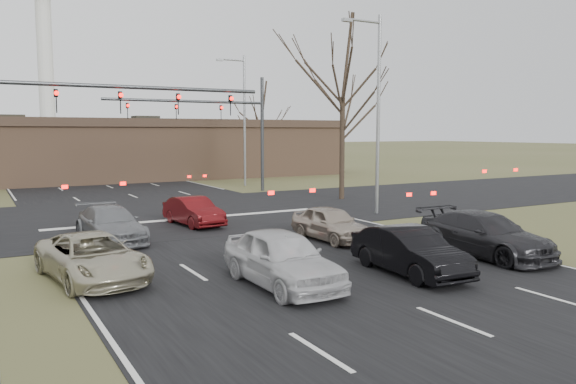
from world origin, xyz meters
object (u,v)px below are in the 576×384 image
at_px(streetlight_right_near, 376,104).
at_px(car_charcoal_sedan, 485,235).
at_px(mast_arm_far, 225,120).
at_px(car_silver_suv, 92,257).
at_px(car_black_hatch, 410,251).
at_px(car_red_ahead, 193,211).
at_px(car_silver_ahead, 331,223).
at_px(car_white_sedan, 282,258).
at_px(car_grey_ahead, 110,224).
at_px(streetlight_right_far, 242,114).
at_px(building, 115,149).
at_px(mast_arm_near, 72,111).

xyz_separation_m(streetlight_right_near, car_charcoal_sedan, (-2.89, -9.70, -4.85)).
xyz_separation_m(mast_arm_far, car_silver_suv, (-12.44, -19.37, -4.36)).
xyz_separation_m(car_black_hatch, car_red_ahead, (-2.53, 11.46, -0.06)).
bearing_deg(car_silver_ahead, car_white_sedan, -136.68).
distance_m(streetlight_right_near, car_grey_ahead, 14.30).
height_order(mast_arm_far, streetlight_right_near, streetlight_right_near).
distance_m(streetlight_right_far, car_charcoal_sedan, 27.35).
relative_size(car_white_sedan, car_red_ahead, 1.18).
relative_size(mast_arm_far, streetlight_right_near, 1.11).
distance_m(building, mast_arm_far, 15.75).
height_order(building, mast_arm_near, mast_arm_near).
relative_size(car_charcoal_sedan, car_grey_ahead, 1.09).
relative_size(mast_arm_near, streetlight_right_far, 1.21).
height_order(car_white_sedan, car_grey_ahead, car_white_sedan).
bearing_deg(car_charcoal_sedan, mast_arm_near, 132.20).
bearing_deg(car_silver_suv, streetlight_right_far, 48.32).
height_order(streetlight_right_far, car_red_ahead, streetlight_right_far).
relative_size(car_silver_suv, car_silver_ahead, 1.22).
distance_m(streetlight_right_far, car_white_sedan, 29.22).
distance_m(streetlight_right_far, car_red_ahead, 19.29).
bearing_deg(mast_arm_far, streetlight_right_near, -78.53).
height_order(car_black_hatch, car_silver_ahead, car_black_hatch).
xyz_separation_m(car_white_sedan, car_silver_ahead, (4.79, 4.76, -0.12)).
bearing_deg(car_charcoal_sedan, car_silver_suv, 165.59).
bearing_deg(mast_arm_near, mast_arm_far, 41.22).
bearing_deg(car_black_hatch, streetlight_right_near, 60.46).
bearing_deg(building, mast_arm_far, -74.42).
height_order(car_white_sedan, car_silver_ahead, car_white_sedan).
relative_size(mast_arm_near, mast_arm_far, 1.09).
xyz_separation_m(mast_arm_near, mast_arm_far, (11.41, 10.00, -0.06)).
xyz_separation_m(car_black_hatch, car_silver_ahead, (0.90, 5.50, -0.03)).
height_order(building, car_silver_suv, building).
distance_m(mast_arm_far, car_charcoal_sedan, 23.10).
xyz_separation_m(streetlight_right_near, streetlight_right_far, (0.50, 17.00, 0.00)).
xyz_separation_m(car_white_sedan, car_grey_ahead, (-2.72, 8.69, -0.10)).
height_order(streetlight_right_far, car_black_hatch, streetlight_right_far).
bearing_deg(car_red_ahead, mast_arm_near, 152.56).
bearing_deg(streetlight_right_far, car_red_ahead, -121.80).
bearing_deg(car_black_hatch, car_white_sedan, 173.09).
bearing_deg(car_grey_ahead, building, 74.08).
bearing_deg(mast_arm_near, car_black_hatch, -61.36).
xyz_separation_m(mast_arm_near, car_silver_ahead, (8.16, -7.80, -4.41)).
bearing_deg(mast_arm_near, streetlight_right_far, 43.89).
height_order(streetlight_right_near, car_red_ahead, streetlight_right_near).
distance_m(building, car_white_sedan, 37.81).
relative_size(car_charcoal_sedan, car_red_ahead, 1.31).
bearing_deg(building, car_silver_suv, -103.51).
relative_size(building, streetlight_right_far, 4.24).
height_order(mast_arm_near, car_silver_ahead, mast_arm_near).
bearing_deg(mast_arm_near, streetlight_right_near, -12.05).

